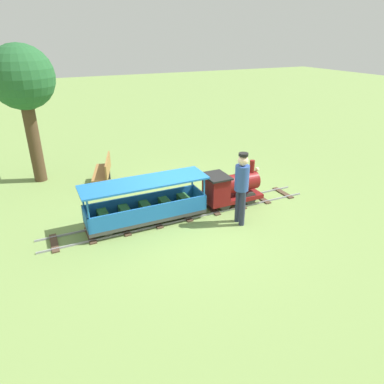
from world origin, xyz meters
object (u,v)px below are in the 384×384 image
object	(u,v)px
passenger_car	(146,206)
park_bench	(104,173)
conductor_person	(242,183)
oak_tree_near	(22,81)
locomotive	(230,187)

from	to	relation	value
passenger_car	park_bench	bearing A→B (deg)	-170.78
conductor_person	oak_tree_near	size ratio (longest dim) A/B	0.44
conductor_person	oak_tree_near	distance (m)	6.18
locomotive	passenger_car	distance (m)	2.11
park_bench	oak_tree_near	bearing A→B (deg)	-129.54
locomotive	oak_tree_near	world-z (taller)	oak_tree_near
locomotive	park_bench	distance (m)	3.48
locomotive	conductor_person	bearing A→B (deg)	-16.72
conductor_person	oak_tree_near	world-z (taller)	oak_tree_near
oak_tree_near	conductor_person	bearing A→B (deg)	39.90
locomotive	conductor_person	distance (m)	1.00
passenger_car	oak_tree_near	bearing A→B (deg)	-152.29
park_bench	oak_tree_near	xyz separation A→B (m)	(-1.28, -1.55, 2.32)
locomotive	passenger_car	size ratio (longest dim) A/B	0.54
passenger_car	oak_tree_near	xyz separation A→B (m)	(-3.69, -1.94, 2.31)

